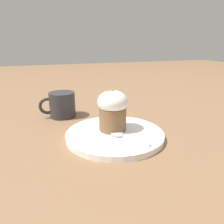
# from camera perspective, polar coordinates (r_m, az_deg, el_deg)

# --- Properties ---
(ground_plane) EXTENTS (4.00, 4.00, 0.00)m
(ground_plane) POSITION_cam_1_polar(r_m,az_deg,el_deg) (0.61, 0.74, -6.64)
(ground_plane) COLOR #846042
(dessert_plate) EXTENTS (0.27, 0.27, 0.02)m
(dessert_plate) POSITION_cam_1_polar(r_m,az_deg,el_deg) (0.60, 0.74, -5.97)
(dessert_plate) COLOR white
(dessert_plate) RESTS_ON ground_plane
(carrot_cake) EXTENTS (0.08, 0.08, 0.12)m
(carrot_cake) POSITION_cam_1_polar(r_m,az_deg,el_deg) (0.60, -0.00, 0.62)
(carrot_cake) COLOR brown
(carrot_cake) RESTS_ON dessert_plate
(spoon) EXTENTS (0.08, 0.11, 0.01)m
(spoon) POSITION_cam_1_polar(r_m,az_deg,el_deg) (0.57, 2.79, -6.16)
(spoon) COLOR #B7B7BC
(spoon) RESTS_ON dessert_plate
(coffee_cup) EXTENTS (0.12, 0.09, 0.09)m
(coffee_cup) POSITION_cam_1_polar(r_m,az_deg,el_deg) (0.78, -13.03, 1.86)
(coffee_cup) COLOR #2D2D33
(coffee_cup) RESTS_ON ground_plane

